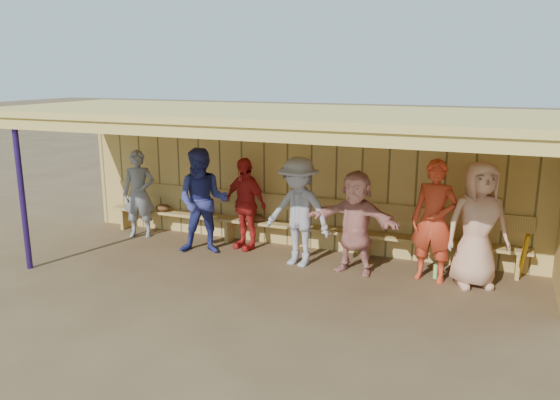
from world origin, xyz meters
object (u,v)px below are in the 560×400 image
(player_c, at_px, (203,201))
(player_a, at_px, (139,194))
(player_g, at_px, (434,221))
(player_h, at_px, (478,225))
(bench, at_px, (296,220))
(player_f, at_px, (355,222))
(player_e, at_px, (298,212))
(player_d, at_px, (245,204))

(player_c, bearing_deg, player_a, 147.69)
(player_g, bearing_deg, player_h, 10.16)
(player_h, bearing_deg, player_g, 158.17)
(player_c, bearing_deg, bench, 10.85)
(player_f, xyz_separation_m, player_g, (1.15, 0.11, 0.11))
(player_c, bearing_deg, player_e, -17.74)
(player_g, height_order, player_h, player_h)
(player_f, distance_m, bench, 1.48)
(player_c, xyz_separation_m, player_f, (2.64, 0.03, -0.10))
(player_f, bearing_deg, player_h, 11.97)
(player_a, relative_size, player_c, 0.91)
(player_e, distance_m, player_f, 0.93)
(player_c, height_order, player_d, player_c)
(player_a, relative_size, player_f, 1.02)
(player_c, bearing_deg, player_d, 22.38)
(player_d, relative_size, player_h, 0.88)
(player_e, xyz_separation_m, player_f, (0.92, 0.01, -0.08))
(player_a, relative_size, bench, 0.22)
(player_e, bearing_deg, player_g, 15.00)
(player_d, relative_size, player_f, 1.01)
(player_h, bearing_deg, player_c, 158.61)
(player_c, distance_m, player_d, 0.74)
(player_a, relative_size, player_d, 1.02)
(player_c, xyz_separation_m, player_h, (4.40, 0.16, 0.01))
(player_c, bearing_deg, player_g, -16.25)
(bench, bearing_deg, player_e, -67.66)
(player_h, bearing_deg, bench, 144.71)
(player_a, xyz_separation_m, player_e, (3.31, -0.37, 0.06))
(player_g, bearing_deg, player_e, -168.10)
(player_f, distance_m, player_h, 1.77)
(player_a, relative_size, player_e, 0.93)
(player_c, bearing_deg, player_f, -17.78)
(player_a, height_order, player_f, player_a)
(player_e, xyz_separation_m, bench, (-0.32, 0.77, -0.35))
(player_f, bearing_deg, player_d, 175.46)
(player_c, xyz_separation_m, player_e, (1.72, 0.02, -0.03))
(player_f, relative_size, bench, 0.21)
(player_d, bearing_deg, player_e, -1.17)
(player_d, distance_m, bench, 0.94)
(player_d, relative_size, bench, 0.21)
(player_c, xyz_separation_m, player_g, (3.80, 0.14, 0.01))
(player_c, relative_size, player_f, 1.13)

